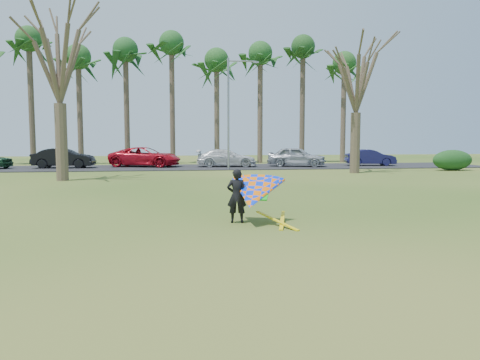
{
  "coord_description": "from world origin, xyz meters",
  "views": [
    {
      "loc": [
        -1.95,
        -11.69,
        2.36
      ],
      "look_at": [
        0.0,
        2.0,
        1.1
      ],
      "focal_mm": 35.0,
      "sensor_mm": 36.0,
      "label": 1
    }
  ],
  "objects": [
    {
      "name": "bare_tree_left",
      "position": [
        -8.0,
        15.0,
        6.92
      ],
      "size": [
        6.6,
        6.6,
        9.7
      ],
      "color": "#4F3E2F",
      "rests_on": "ground"
    },
    {
      "name": "palm_3",
      "position": [
        -10.0,
        31.0,
        9.17
      ],
      "size": [
        4.84,
        4.84,
        10.84
      ],
      "color": "#483B2B",
      "rests_on": "ground"
    },
    {
      "name": "ground",
      "position": [
        0.0,
        0.0,
        0.0
      ],
      "size": [
        100.0,
        100.0,
        0.0
      ],
      "primitive_type": "plane",
      "color": "#1B4910",
      "rests_on": "ground"
    },
    {
      "name": "palm_5",
      "position": [
        -2.0,
        31.0,
        10.52
      ],
      "size": [
        4.84,
        4.84,
        12.24
      ],
      "color": "#4D3C2E",
      "rests_on": "ground"
    },
    {
      "name": "kite_flyer",
      "position": [
        0.18,
        0.79,
        0.84
      ],
      "size": [
        2.13,
        2.39,
        2.02
      ],
      "color": "black",
      "rests_on": "ground"
    },
    {
      "name": "bare_tree_right",
      "position": [
        10.0,
        18.0,
        6.57
      ],
      "size": [
        6.27,
        6.27,
        9.21
      ],
      "color": "#4E3D2F",
      "rests_on": "ground"
    },
    {
      "name": "streetlight",
      "position": [
        2.16,
        22.0,
        4.46
      ],
      "size": [
        2.28,
        0.18,
        8.0
      ],
      "color": "gray",
      "rests_on": "ground"
    },
    {
      "name": "car_5",
      "position": [
        14.05,
        24.76,
        0.72
      ],
      "size": [
        4.17,
        2.02,
        1.32
      ],
      "primitive_type": "imported",
      "rotation": [
        0.0,
        0.0,
        1.41
      ],
      "color": "#171643",
      "rests_on": "parking_strip"
    },
    {
      "name": "palm_9",
      "position": [
        14.0,
        31.0,
        9.17
      ],
      "size": [
        4.84,
        4.84,
        10.84
      ],
      "color": "brown",
      "rests_on": "ground"
    },
    {
      "name": "palm_6",
      "position": [
        2.0,
        31.0,
        9.17
      ],
      "size": [
        4.84,
        4.84,
        10.84
      ],
      "color": "brown",
      "rests_on": "ground"
    },
    {
      "name": "car_1",
      "position": [
        -10.19,
        25.19,
        0.8
      ],
      "size": [
        4.61,
        1.88,
        1.49
      ],
      "primitive_type": "imported",
      "rotation": [
        0.0,
        0.0,
        1.5
      ],
      "color": "black",
      "rests_on": "parking_strip"
    },
    {
      "name": "palm_8",
      "position": [
        10.0,
        31.0,
        10.52
      ],
      "size": [
        4.84,
        4.84,
        12.24
      ],
      "color": "#46352A",
      "rests_on": "ground"
    },
    {
      "name": "palm_2",
      "position": [
        -14.0,
        31.0,
        10.52
      ],
      "size": [
        4.84,
        4.84,
        12.24
      ],
      "color": "#443929",
      "rests_on": "ground"
    },
    {
      "name": "hedge_near",
      "position": [
        17.86,
        19.31,
        0.74
      ],
      "size": [
        2.96,
        1.34,
        1.48
      ],
      "primitive_type": "ellipsoid",
      "color": "#163E18",
      "rests_on": "ground"
    },
    {
      "name": "car_3",
      "position": [
        2.2,
        24.94,
        0.74
      ],
      "size": [
        4.88,
        2.43,
        1.36
      ],
      "primitive_type": "imported",
      "rotation": [
        0.0,
        0.0,
        1.46
      ],
      "color": "silver",
      "rests_on": "parking_strip"
    },
    {
      "name": "palm_7",
      "position": [
        6.0,
        31.0,
        9.85
      ],
      "size": [
        4.84,
        4.84,
        11.54
      ],
      "color": "#4F3F2F",
      "rests_on": "ground"
    },
    {
      "name": "car_4",
      "position": [
        7.76,
        24.48,
        0.84
      ],
      "size": [
        4.94,
        3.31,
        1.56
      ],
      "primitive_type": "imported",
      "rotation": [
        0.0,
        0.0,
        1.22
      ],
      "color": "#979CA4",
      "rests_on": "parking_strip"
    },
    {
      "name": "car_2",
      "position": [
        -4.15,
        25.87,
        0.83
      ],
      "size": [
        6.04,
        4.09,
        1.54
      ],
      "primitive_type": "imported",
      "rotation": [
        0.0,
        0.0,
        1.27
      ],
      "color": "#B70E1E",
      "rests_on": "parking_strip"
    },
    {
      "name": "parking_strip",
      "position": [
        0.0,
        25.0,
        0.03
      ],
      "size": [
        46.0,
        7.0,
        0.06
      ],
      "primitive_type": "cube",
      "color": "black",
      "rests_on": "ground"
    },
    {
      "name": "palm_4",
      "position": [
        -6.0,
        31.0,
        9.85
      ],
      "size": [
        4.84,
        4.84,
        11.54
      ],
      "color": "#48382B",
      "rests_on": "ground"
    }
  ]
}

